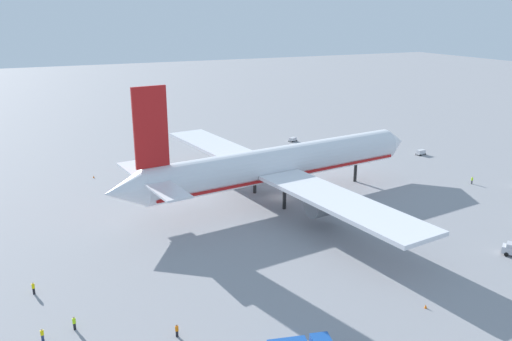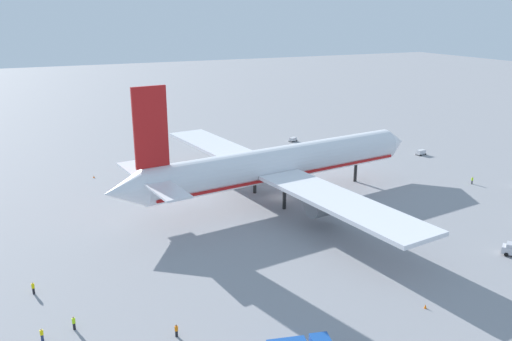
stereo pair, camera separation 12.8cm
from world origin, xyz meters
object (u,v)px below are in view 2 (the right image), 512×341
object	(u,v)px
ground_worker_0	(176,330)
traffic_cone_2	(425,306)
airliner	(276,165)
ground_worker_1	(42,335)
ground_worker_5	(472,180)
ground_worker_2	(33,288)
traffic_cone_1	(94,177)
ground_worker_3	(74,323)
traffic_cone_4	(290,147)
baggage_cart_2	(293,139)
baggage_cart_0	(421,152)

from	to	relation	value
ground_worker_0	traffic_cone_2	xyz separation A→B (m)	(30.78, -7.37, -0.54)
airliner	ground_worker_1	size ratio (longest dim) A/B	49.04
ground_worker_0	ground_worker_5	xyz separation A→B (m)	(75.22, 27.58, 0.03)
ground_worker_2	traffic_cone_1	xyz separation A→B (m)	(14.71, 49.43, -0.63)
ground_worker_5	traffic_cone_2	size ratio (longest dim) A/B	3.00
ground_worker_3	traffic_cone_2	size ratio (longest dim) A/B	3.19
airliner	ground_worker_0	bearing A→B (deg)	-130.44
traffic_cone_4	traffic_cone_1	bearing A→B (deg)	-173.92
baggage_cart_2	traffic_cone_4	distance (m)	7.27
ground_worker_5	ground_worker_2	bearing A→B (deg)	-173.52
baggage_cart_2	ground_worker_3	distance (m)	99.60
ground_worker_2	baggage_cart_0	bearing A→B (deg)	19.36
airliner	traffic_cone_4	xyz separation A→B (m)	(22.45, 35.62, -6.95)
ground_worker_2	ground_worker_5	bearing A→B (deg)	6.48
baggage_cart_2	ground_worker_0	xyz separation A→B (m)	(-57.97, -78.56, 0.16)
ground_worker_3	ground_worker_2	bearing A→B (deg)	110.53
traffic_cone_1	ground_worker_2	bearing A→B (deg)	-106.57
baggage_cart_2	ground_worker_0	bearing A→B (deg)	-126.43
traffic_cone_4	traffic_cone_2	bearing A→B (deg)	-106.15
baggage_cart_2	traffic_cone_2	distance (m)	90.14
airliner	baggage_cart_0	world-z (taller)	airliner
ground_worker_3	traffic_cone_2	xyz separation A→B (m)	(41.53, -13.84, -0.62)
baggage_cart_0	traffic_cone_1	world-z (taller)	baggage_cart_0
ground_worker_1	ground_worker_5	size ratio (longest dim) A/B	0.98
ground_worker_3	traffic_cone_2	distance (m)	43.78
ground_worker_0	traffic_cone_1	size ratio (longest dim) A/B	2.92
ground_worker_5	traffic_cone_4	world-z (taller)	ground_worker_5
baggage_cart_2	ground_worker_2	bearing A→B (deg)	-139.94
ground_worker_1	traffic_cone_4	size ratio (longest dim) A/B	2.93
airliner	baggage_cart_0	bearing A→B (deg)	15.94
ground_worker_0	ground_worker_1	distance (m)	15.45
baggage_cart_0	ground_worker_1	world-z (taller)	ground_worker_1
ground_worker_5	traffic_cone_2	distance (m)	56.54
airliner	traffic_cone_2	xyz separation A→B (m)	(-0.69, -44.29, -6.95)
ground_worker_3	traffic_cone_4	xyz separation A→B (m)	(64.67, 66.07, -0.62)
traffic_cone_1	traffic_cone_4	size ratio (longest dim) A/B	1.00
ground_worker_2	ground_worker_3	size ratio (longest dim) A/B	1.01
traffic_cone_1	traffic_cone_2	distance (m)	80.34
baggage_cart_2	traffic_cone_1	world-z (taller)	baggage_cart_2
traffic_cone_2	ground_worker_2	bearing A→B (deg)	151.53
traffic_cone_1	baggage_cart_2	bearing A→B (deg)	11.46
airliner	ground_worker_5	bearing A→B (deg)	-12.05
ground_worker_5	traffic_cone_4	size ratio (longest dim) A/B	3.00
airliner	ground_worker_1	xyz separation A→B (m)	(-45.83, -31.25, -6.41)
ground_worker_1	ground_worker_5	distance (m)	92.23
ground_worker_1	traffic_cone_1	size ratio (longest dim) A/B	2.93
baggage_cart_2	traffic_cone_2	size ratio (longest dim) A/B	5.65
ground_worker_3	traffic_cone_1	bearing A→B (deg)	80.00
ground_worker_0	traffic_cone_1	xyz separation A→B (m)	(-0.11, 66.79, -0.54)
baggage_cart_0	ground_worker_1	bearing A→B (deg)	-154.62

